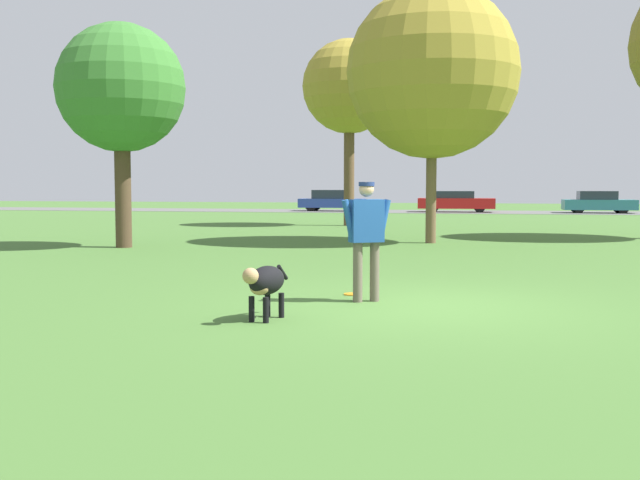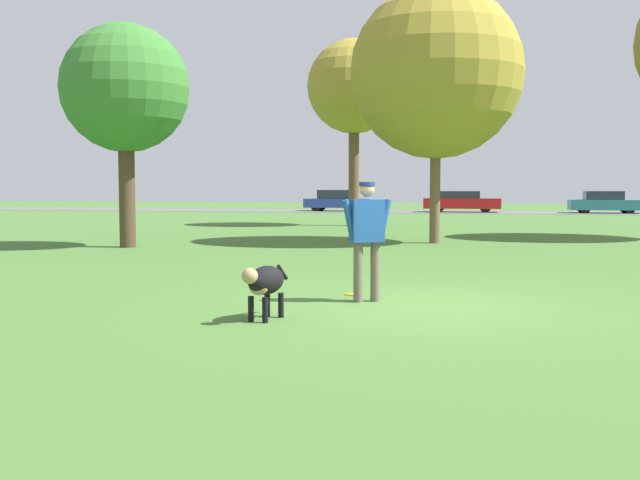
{
  "view_description": "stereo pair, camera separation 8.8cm",
  "coord_description": "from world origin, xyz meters",
  "px_view_note": "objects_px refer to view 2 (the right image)",
  "views": [
    {
      "loc": [
        0.76,
        -9.86,
        1.59
      ],
      "look_at": [
        -1.24,
        -0.57,
        0.9
      ],
      "focal_mm": 42.0,
      "sensor_mm": 36.0,
      "label": 1
    },
    {
      "loc": [
        0.85,
        -9.84,
        1.59
      ],
      "look_at": [
        -1.24,
        -0.57,
        0.9
      ],
      "focal_mm": 42.0,
      "sensor_mm": 36.0,
      "label": 2
    }
  ],
  "objects_px": {
    "person": "(367,231)",
    "tree_mid_center": "(436,72)",
    "tree_far_left": "(354,88)",
    "parked_car_teal": "(605,202)",
    "frisbee": "(352,294)",
    "parked_car_blue": "(337,201)",
    "dog": "(265,282)",
    "tree_near_left": "(125,89)",
    "parked_car_red": "(461,202)"
  },
  "relations": [
    {
      "from": "frisbee",
      "to": "parked_car_blue",
      "type": "xyz_separation_m",
      "value": [
        -7.4,
        35.46,
        0.65
      ]
    },
    {
      "from": "frisbee",
      "to": "tree_mid_center",
      "type": "relative_size",
      "value": 0.03
    },
    {
      "from": "dog",
      "to": "person",
      "type": "bearing_deg",
      "value": 162.29
    },
    {
      "from": "dog",
      "to": "tree_near_left",
      "type": "relative_size",
      "value": 0.18
    },
    {
      "from": "person",
      "to": "parked_car_red",
      "type": "xyz_separation_m",
      "value": [
        0.01,
        35.82,
        -0.33
      ]
    },
    {
      "from": "dog",
      "to": "parked_car_teal",
      "type": "xyz_separation_m",
      "value": [
        9.15,
        37.6,
        0.17
      ]
    },
    {
      "from": "frisbee",
      "to": "tree_mid_center",
      "type": "bearing_deg",
      "value": 87.42
    },
    {
      "from": "dog",
      "to": "parked_car_red",
      "type": "bearing_deg",
      "value": -169.39
    },
    {
      "from": "tree_far_left",
      "to": "parked_car_teal",
      "type": "bearing_deg",
      "value": 54.31
    },
    {
      "from": "tree_mid_center",
      "to": "parked_car_red",
      "type": "bearing_deg",
      "value": 90.34
    },
    {
      "from": "frisbee",
      "to": "parked_car_blue",
      "type": "relative_size",
      "value": 0.06
    },
    {
      "from": "tree_mid_center",
      "to": "frisbee",
      "type": "bearing_deg",
      "value": -92.58
    },
    {
      "from": "tree_near_left",
      "to": "parked_car_red",
      "type": "distance_m",
      "value": 29.33
    },
    {
      "from": "parked_car_red",
      "to": "parked_car_teal",
      "type": "xyz_separation_m",
      "value": [
        8.19,
        0.12,
        -0.02
      ]
    },
    {
      "from": "person",
      "to": "tree_mid_center",
      "type": "height_order",
      "value": "tree_mid_center"
    },
    {
      "from": "parked_car_blue",
      "to": "parked_car_teal",
      "type": "distance_m",
      "value": 15.9
    },
    {
      "from": "parked_car_blue",
      "to": "tree_far_left",
      "type": "bearing_deg",
      "value": -77.49
    },
    {
      "from": "parked_car_teal",
      "to": "dog",
      "type": "bearing_deg",
      "value": -104.84
    },
    {
      "from": "tree_mid_center",
      "to": "parked_car_teal",
      "type": "distance_m",
      "value": 26.65
    },
    {
      "from": "tree_far_left",
      "to": "tree_mid_center",
      "type": "distance_m",
      "value": 9.42
    },
    {
      "from": "parked_car_blue",
      "to": "tree_mid_center",
      "type": "bearing_deg",
      "value": -73.83
    },
    {
      "from": "dog",
      "to": "tree_near_left",
      "type": "bearing_deg",
      "value": -132.89
    },
    {
      "from": "tree_far_left",
      "to": "parked_car_teal",
      "type": "height_order",
      "value": "tree_far_left"
    },
    {
      "from": "tree_far_left",
      "to": "parked_car_blue",
      "type": "bearing_deg",
      "value": 103.66
    },
    {
      "from": "person",
      "to": "parked_car_teal",
      "type": "bearing_deg",
      "value": 47.32
    },
    {
      "from": "tree_mid_center",
      "to": "parked_car_blue",
      "type": "relative_size",
      "value": 1.73
    },
    {
      "from": "tree_mid_center",
      "to": "tree_near_left",
      "type": "bearing_deg",
      "value": -157.45
    },
    {
      "from": "frisbee",
      "to": "tree_mid_center",
      "type": "distance_m",
      "value": 11.29
    },
    {
      "from": "frisbee",
      "to": "tree_mid_center",
      "type": "height_order",
      "value": "tree_mid_center"
    },
    {
      "from": "dog",
      "to": "frisbee",
      "type": "relative_size",
      "value": 4.35
    },
    {
      "from": "parked_car_red",
      "to": "parked_car_teal",
      "type": "relative_size",
      "value": 1.13
    },
    {
      "from": "dog",
      "to": "parked_car_blue",
      "type": "xyz_separation_m",
      "value": [
        -6.74,
        37.71,
        0.2
      ]
    },
    {
      "from": "dog",
      "to": "parked_car_red",
      "type": "height_order",
      "value": "parked_car_red"
    },
    {
      "from": "tree_far_left",
      "to": "parked_car_teal",
      "type": "xyz_separation_m",
      "value": [
        11.86,
        16.51,
        -4.85
      ]
    },
    {
      "from": "person",
      "to": "parked_car_blue",
      "type": "bearing_deg",
      "value": 72.23
    },
    {
      "from": "frisbee",
      "to": "tree_mid_center",
      "type": "xyz_separation_m",
      "value": [
        0.46,
        10.27,
        4.68
      ]
    },
    {
      "from": "frisbee",
      "to": "person",
      "type": "bearing_deg",
      "value": -62.66
    },
    {
      "from": "parked_car_teal",
      "to": "parked_car_red",
      "type": "bearing_deg",
      "value": 179.65
    },
    {
      "from": "tree_near_left",
      "to": "tree_mid_center",
      "type": "xyz_separation_m",
      "value": [
        7.66,
        3.18,
        0.64
      ]
    },
    {
      "from": "frisbee",
      "to": "tree_far_left",
      "type": "relative_size",
      "value": 0.03
    },
    {
      "from": "dog",
      "to": "parked_car_teal",
      "type": "bearing_deg",
      "value": 178.41
    },
    {
      "from": "parked_car_red",
      "to": "person",
      "type": "bearing_deg",
      "value": -91.81
    },
    {
      "from": "tree_mid_center",
      "to": "parked_car_red",
      "type": "xyz_separation_m",
      "value": [
        -0.15,
        24.97,
        -4.04
      ]
    },
    {
      "from": "tree_far_left",
      "to": "tree_near_left",
      "type": "distance_m",
      "value": 12.45
    },
    {
      "from": "parked_car_red",
      "to": "dog",
      "type": "bearing_deg",
      "value": -93.27
    },
    {
      "from": "tree_near_left",
      "to": "parked_car_blue",
      "type": "relative_size",
      "value": 1.4
    },
    {
      "from": "parked_car_teal",
      "to": "frisbee",
      "type": "bearing_deg",
      "value": -104.68
    },
    {
      "from": "parked_car_red",
      "to": "parked_car_blue",
      "type": "bearing_deg",
      "value": 176.53
    },
    {
      "from": "frisbee",
      "to": "parked_car_red",
      "type": "relative_size",
      "value": 0.05
    },
    {
      "from": "person",
      "to": "tree_mid_center",
      "type": "relative_size",
      "value": 0.23
    }
  ]
}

